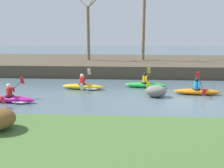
% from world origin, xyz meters
% --- Properties ---
extents(ground_plane, '(90.00, 90.00, 0.00)m').
position_xyz_m(ground_plane, '(0.00, 0.00, 0.00)').
color(ground_plane, '#4C606B').
extents(riverbank_near, '(44.00, 5.17, 0.71)m').
position_xyz_m(riverbank_near, '(0.00, -7.25, 0.35)').
color(riverbank_near, '#476B33').
rests_on(riverbank_near, ground).
extents(riverbank_far, '(44.00, 9.29, 0.97)m').
position_xyz_m(riverbank_far, '(0.00, 10.58, 0.48)').
color(riverbank_far, '#4C4233').
rests_on(riverbank_far, ground).
extents(bare_tree_upstream, '(3.51, 3.47, 6.36)m').
position_xyz_m(bare_tree_upstream, '(-6.13, 10.11, 3.96)').
color(bare_tree_upstream, '#7A664C').
rests_on(bare_tree_upstream, riverbank_far).
extents(bare_tree_mid_upstream, '(4.11, 4.07, 7.51)m').
position_xyz_m(bare_tree_mid_upstream, '(-1.17, 10.36, 4.50)').
color(bare_tree_mid_upstream, '#7A664C').
rests_on(bare_tree_mid_upstream, riverbank_far).
extents(kayaker_lead, '(2.78, 2.07, 1.20)m').
position_xyz_m(kayaker_lead, '(1.55, 1.49, 0.22)').
color(kayaker_lead, orange).
rests_on(kayaker_lead, ground).
extents(kayaker_middle, '(2.79, 2.07, 1.20)m').
position_xyz_m(kayaker_middle, '(-1.27, 3.13, 0.20)').
color(kayaker_middle, green).
rests_on(kayaker_middle, ground).
extents(kayaker_trailing, '(2.79, 2.07, 1.20)m').
position_xyz_m(kayaker_trailing, '(-5.30, 2.42, 0.20)').
color(kayaker_trailing, yellow).
rests_on(kayaker_trailing, ground).
extents(kayaker_far_back, '(2.80, 2.07, 1.20)m').
position_xyz_m(kayaker_far_back, '(-8.61, -0.80, 0.20)').
color(kayaker_far_back, '#C61999').
rests_on(kayaker_far_back, ground).
extents(boulder_midstream, '(1.18, 0.93, 0.67)m').
position_xyz_m(boulder_midstream, '(-0.94, 0.81, 0.33)').
color(boulder_midstream, slate).
rests_on(boulder_midstream, ground).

